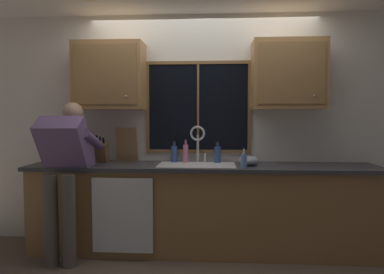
{
  "coord_description": "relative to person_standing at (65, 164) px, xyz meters",
  "views": [
    {
      "loc": [
        0.13,
        -3.94,
        1.44
      ],
      "look_at": [
        -0.11,
        -0.3,
        1.21
      ],
      "focal_mm": 32.89,
      "sensor_mm": 36.0,
      "label": 1
    }
  ],
  "objects": [
    {
      "name": "window_frame_bottom",
      "position": [
        1.27,
        0.6,
        0.07
      ],
      "size": [
        1.17,
        0.02,
        0.04
      ],
      "primitive_type": "cube",
      "color": "brown"
    },
    {
      "name": "countertop",
      "position": [
        1.33,
        0.31,
        -0.06
      ],
      "size": [
        3.62,
        0.62,
        0.04
      ],
      "primitive_type": "cube",
      "color": "#38383D",
      "rests_on": "lower_cabinet_run"
    },
    {
      "name": "window_frame_top",
      "position": [
        1.27,
        0.6,
        1.05
      ],
      "size": [
        1.17,
        0.02,
        0.04
      ],
      "primitive_type": "cube",
      "color": "brown"
    },
    {
      "name": "cutting_board",
      "position": [
        0.48,
        0.53,
        0.14
      ],
      "size": [
        0.23,
        0.1,
        0.38
      ],
      "primitive_type": "cube",
      "rotation": [
        0.21,
        0.0,
        0.0
      ],
      "color": "#997047",
      "rests_on": "countertop"
    },
    {
      "name": "mixing_bowl",
      "position": [
        1.81,
        0.31,
        0.0
      ],
      "size": [
        0.21,
        0.21,
        0.11
      ],
      "primitive_type": "ellipsoid",
      "color": "#8C99A8",
      "rests_on": "countertop"
    },
    {
      "name": "back_wall",
      "position": [
        1.33,
        0.68,
        0.31
      ],
      "size": [
        5.96,
        0.12,
        2.55
      ],
      "primitive_type": "cube",
      "color": "silver",
      "rests_on": "floor"
    },
    {
      "name": "window_frame_left",
      "position": [
        0.71,
        0.6,
        0.56
      ],
      "size": [
        0.03,
        0.02,
        0.95
      ],
      "primitive_type": "cube",
      "color": "brown"
    },
    {
      "name": "sink",
      "position": [
        1.27,
        0.32,
        -0.14
      ],
      "size": [
        0.8,
        0.46,
        0.21
      ],
      "color": "silver",
      "rests_on": "lower_cabinet_run"
    },
    {
      "name": "upper_cabinet_left",
      "position": [
        0.32,
        0.45,
        0.9
      ],
      "size": [
        0.75,
        0.36,
        0.72
      ],
      "color": "#A87A47"
    },
    {
      "name": "soap_dispenser",
      "position": [
        1.74,
        0.12,
        0.03
      ],
      "size": [
        0.06,
        0.07,
        0.19
      ],
      "color": "#668CCC",
      "rests_on": "countertop"
    },
    {
      "name": "faucet",
      "position": [
        1.28,
        0.5,
        0.21
      ],
      "size": [
        0.18,
        0.09,
        0.4
      ],
      "color": "silver",
      "rests_on": "countertop"
    },
    {
      "name": "upper_cabinet_right",
      "position": [
        2.23,
        0.45,
        0.9
      ],
      "size": [
        0.75,
        0.36,
        0.72
      ],
      "color": "#A87A47"
    },
    {
      "name": "window_glass",
      "position": [
        1.27,
        0.61,
        0.56
      ],
      "size": [
        1.1,
        0.02,
        0.95
      ],
      "primitive_type": "cube",
      "color": "black"
    },
    {
      "name": "dishwasher_front",
      "position": [
        0.56,
        0.01,
        -0.51
      ],
      "size": [
        0.6,
        0.02,
        0.74
      ],
      "primitive_type": "cube",
      "color": "white"
    },
    {
      "name": "window_mullion_center",
      "position": [
        1.27,
        0.6,
        0.56
      ],
      "size": [
        0.02,
        0.02,
        0.95
      ],
      "primitive_type": "cube",
      "color": "brown"
    },
    {
      "name": "lower_cabinet_run",
      "position": [
        1.33,
        0.33,
        -0.52
      ],
      "size": [
        3.56,
        0.58,
        0.88
      ],
      "primitive_type": "cube",
      "color": "olive",
      "rests_on": "floor"
    },
    {
      "name": "bottle_amber_small",
      "position": [
        1.01,
        0.51,
        0.05
      ],
      "size": [
        0.07,
        0.07,
        0.23
      ],
      "color": "#334C8C",
      "rests_on": "countertop"
    },
    {
      "name": "person_standing",
      "position": [
        0.0,
        0.0,
        0.0
      ],
      "size": [
        0.53,
        0.68,
        1.57
      ],
      "color": "#595147",
      "rests_on": "floor"
    },
    {
      "name": "window_frame_right",
      "position": [
        1.84,
        0.6,
        0.56
      ],
      "size": [
        0.03,
        0.02,
        0.95
      ],
      "primitive_type": "cube",
      "color": "brown"
    },
    {
      "name": "bottle_green_glass",
      "position": [
        1.49,
        0.5,
        0.05
      ],
      "size": [
        0.07,
        0.07,
        0.23
      ],
      "color": "#334C8C",
      "rests_on": "countertop"
    },
    {
      "name": "bottle_tall_clear",
      "position": [
        1.14,
        0.49,
        0.06
      ],
      "size": [
        0.06,
        0.06,
        0.25
      ],
      "color": "pink",
      "rests_on": "countertop"
    },
    {
      "name": "knife_block",
      "position": [
        0.22,
        0.45,
        0.06
      ],
      "size": [
        0.12,
        0.18,
        0.32
      ],
      "color": "olive",
      "rests_on": "countertop"
    }
  ]
}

